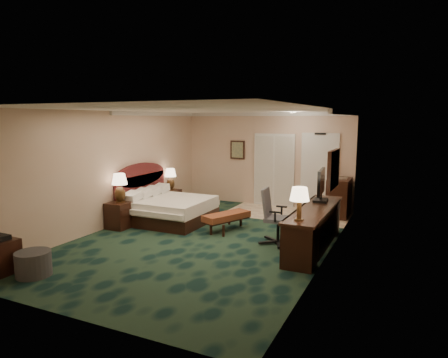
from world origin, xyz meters
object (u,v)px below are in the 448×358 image
at_px(nightstand_far, 171,199).
at_px(lamp_far, 171,179).
at_px(nightstand_near, 120,215).
at_px(ottoman, 33,264).
at_px(lamp_near, 120,188).
at_px(minibar, 339,198).
at_px(bed, 170,210).
at_px(desk, 314,228).
at_px(tv, 321,186).
at_px(desk_chair, 278,217).
at_px(bed_bench, 226,222).

distance_m(nightstand_far, lamp_far, 0.57).
height_order(nightstand_near, nightstand_far, nightstand_near).
xyz_separation_m(lamp_far, ottoman, (0.67, -5.14, -0.63)).
bearing_deg(lamp_near, nightstand_far, 91.09).
bearing_deg(nightstand_near, minibar, 36.69).
bearing_deg(nightstand_near, ottoman, -77.81).
xyz_separation_m(nightstand_near, lamp_far, (-0.05, 2.26, 0.53)).
distance_m(bed, ottoman, 3.84).
relative_size(lamp_near, lamp_far, 1.11).
relative_size(nightstand_near, desk, 0.22).
xyz_separation_m(ottoman, tv, (3.77, 3.99, 0.94)).
relative_size(tv, desk_chair, 0.77).
height_order(lamp_far, bed_bench, lamp_far).
xyz_separation_m(bed, desk_chair, (2.93, -0.55, 0.27)).
bearing_deg(lamp_far, ottoman, -82.54).
distance_m(bed_bench, desk_chair, 1.50).
bearing_deg(ottoman, lamp_near, 101.87).
bearing_deg(desk, ottoman, -138.81).
bearing_deg(minibar, bed_bench, -130.99).
distance_m(tv, desk_chair, 1.14).
distance_m(tv, minibar, 2.28).
distance_m(bed_bench, minibar, 3.21).
height_order(bed, desk_chair, desk_chair).
distance_m(bed, desk_chair, 2.99).
bearing_deg(lamp_near, bed_bench, 20.40).
distance_m(lamp_near, tv, 4.51).
distance_m(desk_chair, minibar, 2.98).
distance_m(nightstand_far, tv, 4.65).
xyz_separation_m(lamp_far, desk_chair, (3.75, -1.85, -0.27)).
distance_m(nightstand_far, ottoman, 5.17).
bearing_deg(ottoman, lamp_far, 97.46).
xyz_separation_m(bed, lamp_near, (-0.75, -0.94, 0.65)).
height_order(bed_bench, minibar, minibar).
xyz_separation_m(nightstand_near, minibar, (4.43, 3.30, 0.19)).
relative_size(lamp_far, desk_chair, 0.54).
bearing_deg(lamp_far, tv, -14.55).
bearing_deg(minibar, desk, -90.17).
relative_size(nightstand_far, desk_chair, 0.47).
height_order(bed, lamp_near, lamp_near).
bearing_deg(tv, lamp_near, -171.27).
distance_m(ottoman, tv, 5.57).
height_order(lamp_near, bed_bench, lamp_near).
bearing_deg(lamp_near, ottoman, -78.13).
bearing_deg(minibar, nightstand_near, -143.31).
distance_m(bed, desk, 3.69).
relative_size(desk_chair, minibar, 1.13).
height_order(bed_bench, desk, desk).
bearing_deg(nightstand_far, minibar, 13.22).
relative_size(lamp_far, ottoman, 1.08).
bearing_deg(lamp_near, bed, 51.19).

